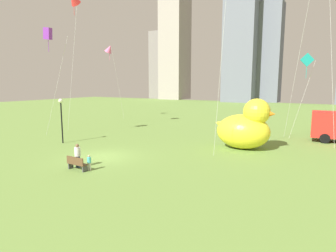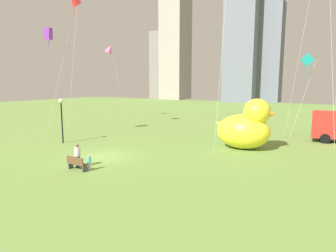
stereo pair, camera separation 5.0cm
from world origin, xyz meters
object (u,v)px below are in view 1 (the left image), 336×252
(kite_purple, at_px, (48,34))
(kite_teal, at_px, (307,63))
(person_child, at_px, (89,162))
(person_adult, at_px, (78,155))
(giant_inflatable_duck, at_px, (245,127))
(park_bench, at_px, (77,163))
(lamppost, at_px, (61,111))
(kite_pink, at_px, (109,49))

(kite_purple, xyz_separation_m, kite_teal, (21.85, 11.30, -2.78))
(person_child, xyz_separation_m, kite_teal, (10.64, 17.42, 6.84))
(person_child, relative_size, kite_teal, 0.12)
(person_adult, xyz_separation_m, giant_inflatable_duck, (7.94, 11.05, 0.94))
(park_bench, relative_size, person_child, 1.47)
(park_bench, relative_size, person_adult, 0.93)
(person_adult, xyz_separation_m, kite_teal, (11.75, 17.34, 6.52))
(park_bench, distance_m, kite_teal, 22.23)
(park_bench, xyz_separation_m, giant_inflatable_duck, (7.53, 11.53, 1.35))
(kite_purple, bearing_deg, lamppost, -23.95)
(park_bench, xyz_separation_m, kite_teal, (11.34, 17.82, 6.93))
(park_bench, height_order, person_child, person_child)
(park_bench, relative_size, giant_inflatable_duck, 0.29)
(kite_pink, bearing_deg, person_child, -51.47)
(person_child, bearing_deg, kite_pink, 128.53)
(kite_teal, bearing_deg, kite_purple, -152.67)
(park_bench, bearing_deg, person_child, 29.89)
(kite_purple, xyz_separation_m, kite_pink, (-5.55, 14.93, 0.42))
(lamppost, xyz_separation_m, kite_purple, (-2.86, 1.27, 7.20))
(kite_teal, bearing_deg, kite_pink, 172.45)
(kite_purple, relative_size, kite_pink, 0.95)
(kite_teal, bearing_deg, person_adult, -124.13)
(person_adult, distance_m, kite_purple, 15.00)
(person_child, xyz_separation_m, giant_inflatable_duck, (6.83, 11.13, 1.26))
(park_bench, height_order, lamppost, lamppost)
(giant_inflatable_duck, distance_m, lamppost, 16.47)
(kite_pink, bearing_deg, kite_purple, -69.62)
(lamppost, xyz_separation_m, kite_teal, (18.99, 12.57, 4.42))
(giant_inflatable_duck, xyz_separation_m, kite_purple, (-18.04, -5.01, 8.36))
(kite_purple, relative_size, kite_teal, 1.31)
(kite_purple, bearing_deg, park_bench, -31.83)
(person_adult, relative_size, person_child, 1.57)
(person_adult, relative_size, lamppost, 0.39)
(giant_inflatable_duck, xyz_separation_m, kite_teal, (3.81, 6.29, 5.57))
(giant_inflatable_duck, distance_m, kite_purple, 20.51)
(kite_pink, bearing_deg, lamppost, -62.56)
(person_adult, xyz_separation_m, lamppost, (-7.24, 4.77, 2.10))
(person_child, distance_m, lamppost, 9.96)
(person_child, relative_size, kite_pink, 0.09)
(park_bench, distance_m, person_child, 0.82)
(person_child, relative_size, giant_inflatable_duck, 0.20)
(person_adult, relative_size, kite_purple, 0.15)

